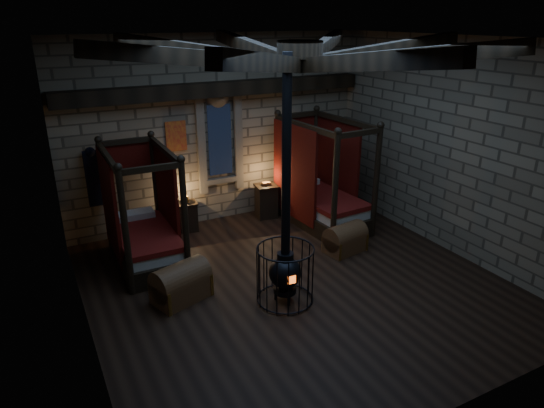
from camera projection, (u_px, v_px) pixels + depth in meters
name	position (u px, v px, depth m)	size (l,w,h in m)	color
room	(296.00, 69.00, 7.48)	(7.02, 7.02, 4.29)	black
bed_left	(145.00, 235.00, 9.38)	(1.17, 2.17, 2.25)	black
bed_right	(320.00, 198.00, 11.14)	(1.36, 2.38, 2.41)	black
trunk_left	(181.00, 283.00, 8.17)	(1.06, 0.85, 0.68)	brown
trunk_right	(345.00, 239.00, 9.87)	(0.91, 0.66, 0.61)	brown
nightstand_left	(188.00, 216.00, 10.81)	(0.46, 0.44, 0.82)	black
nightstand_right	(266.00, 201.00, 11.54)	(0.56, 0.55, 0.87)	black
stove	(285.00, 269.00, 8.02)	(0.97, 0.97, 4.05)	black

